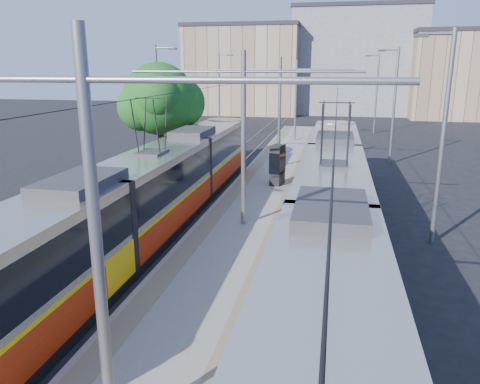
# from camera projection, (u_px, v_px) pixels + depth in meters

# --- Properties ---
(ground) EXTENTS (160.00, 160.00, 0.00)m
(ground) POSITION_uv_depth(u_px,v_px,m) (184.00, 332.00, 12.17)
(ground) COLOR black
(ground) RESTS_ON ground
(platform) EXTENTS (4.00, 50.00, 0.30)m
(platform) POSITION_uv_depth(u_px,v_px,m) (272.00, 179.00, 28.22)
(platform) COLOR gray
(platform) RESTS_ON ground
(tactile_strip_left) EXTENTS (0.70, 50.00, 0.01)m
(tactile_strip_left) POSITION_uv_depth(u_px,v_px,m) (249.00, 175.00, 28.46)
(tactile_strip_left) COLOR gray
(tactile_strip_left) RESTS_ON platform
(tactile_strip_right) EXTENTS (0.70, 50.00, 0.01)m
(tactile_strip_right) POSITION_uv_depth(u_px,v_px,m) (296.00, 177.00, 27.90)
(tactile_strip_right) COLOR gray
(tactile_strip_right) RESTS_ON platform
(rails) EXTENTS (8.71, 70.00, 0.03)m
(rails) POSITION_uv_depth(u_px,v_px,m) (272.00, 181.00, 28.26)
(rails) COLOR gray
(rails) RESTS_ON ground
(tram_left) EXTENTS (2.43, 27.60, 5.50)m
(tram_left) POSITION_uv_depth(u_px,v_px,m) (154.00, 192.00, 19.23)
(tram_left) COLOR black
(tram_left) RESTS_ON ground
(tram_right) EXTENTS (2.43, 29.09, 5.50)m
(tram_right) POSITION_uv_depth(u_px,v_px,m) (331.00, 205.00, 16.88)
(tram_right) COLOR black
(tram_right) RESTS_ON ground
(catenary) EXTENTS (9.20, 70.00, 7.00)m
(catenary) POSITION_uv_depth(u_px,v_px,m) (266.00, 110.00, 24.40)
(catenary) COLOR gray
(catenary) RESTS_ON platform
(street_lamps) EXTENTS (15.18, 38.22, 8.00)m
(street_lamps) POSITION_uv_depth(u_px,v_px,m) (281.00, 106.00, 30.97)
(street_lamps) COLOR gray
(street_lamps) RESTS_ON ground
(shelter) EXTENTS (0.84, 1.13, 2.23)m
(shelter) POSITION_uv_depth(u_px,v_px,m) (277.00, 164.00, 25.92)
(shelter) COLOR black
(shelter) RESTS_ON platform
(tree) EXTENTS (4.81, 4.45, 6.99)m
(tree) POSITION_uv_depth(u_px,v_px,m) (165.00, 100.00, 28.45)
(tree) COLOR #382314
(tree) RESTS_ON ground
(building_left) EXTENTS (16.32, 12.24, 12.54)m
(building_left) POSITION_uv_depth(u_px,v_px,m) (245.00, 70.00, 69.27)
(building_left) COLOR tan
(building_left) RESTS_ON ground
(building_centre) EXTENTS (18.36, 14.28, 15.02)m
(building_centre) POSITION_uv_depth(u_px,v_px,m) (356.00, 61.00, 69.64)
(building_centre) COLOR gray
(building_centre) RESTS_ON ground
(building_right) EXTENTS (14.28, 10.20, 11.38)m
(building_right) POSITION_uv_depth(u_px,v_px,m) (465.00, 75.00, 61.72)
(building_right) COLOR tan
(building_right) RESTS_ON ground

